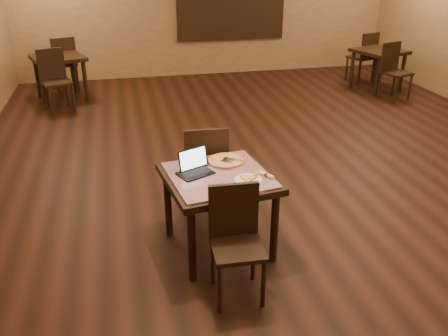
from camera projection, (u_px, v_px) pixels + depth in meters
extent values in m
plane|color=black|center=(282.00, 165.00, 6.17)|extent=(10.00, 10.00, 0.00)
cube|color=#92704A|center=(207.00, 3.00, 9.95)|extent=(8.00, 0.02, 3.00)
cube|color=teal|center=(231.00, 0.00, 10.00)|extent=(2.20, 0.04, 1.50)
cube|color=black|center=(231.00, 0.00, 9.98)|extent=(2.34, 0.02, 1.64)
cylinder|color=black|center=(192.00, 245.00, 3.91)|extent=(0.07, 0.07, 0.71)
cylinder|color=black|center=(168.00, 203.00, 4.55)|extent=(0.07, 0.07, 0.71)
cylinder|color=black|center=(274.00, 227.00, 4.16)|extent=(0.07, 0.07, 0.71)
cylinder|color=black|center=(241.00, 189.00, 4.80)|extent=(0.07, 0.07, 0.71)
cube|color=black|center=(219.00, 179.00, 4.20)|extent=(1.04, 1.04, 0.06)
cube|color=#291BAF|center=(219.00, 175.00, 4.19)|extent=(0.95, 0.95, 0.02)
cylinder|color=black|center=(220.00, 289.00, 3.62)|extent=(0.04, 0.04, 0.43)
cylinder|color=black|center=(213.00, 262.00, 3.93)|extent=(0.04, 0.04, 0.43)
cylinder|color=black|center=(263.00, 284.00, 3.67)|extent=(0.04, 0.04, 0.43)
cylinder|color=black|center=(253.00, 258.00, 3.98)|extent=(0.04, 0.04, 0.43)
cube|color=black|center=(238.00, 249.00, 3.70)|extent=(0.42, 0.42, 0.04)
cube|color=black|center=(234.00, 210.00, 3.76)|extent=(0.40, 0.06, 0.46)
cylinder|color=black|center=(220.00, 182.00, 5.22)|extent=(0.04, 0.04, 0.47)
cylinder|color=black|center=(225.00, 198.00, 4.89)|extent=(0.04, 0.04, 0.47)
cylinder|color=black|center=(186.00, 184.00, 5.17)|extent=(0.04, 0.04, 0.47)
cylinder|color=black|center=(189.00, 201.00, 4.83)|extent=(0.04, 0.04, 0.47)
cube|color=black|center=(205.00, 169.00, 4.92)|extent=(0.46, 0.46, 0.04)
cube|color=black|center=(207.00, 153.00, 4.63)|extent=(0.44, 0.07, 0.50)
cube|color=black|center=(195.00, 173.00, 4.18)|extent=(0.35, 0.31, 0.01)
cube|color=black|center=(193.00, 159.00, 4.23)|extent=(0.29, 0.16, 0.20)
cube|color=#C5E0FA|center=(193.00, 159.00, 4.23)|extent=(0.26, 0.14, 0.17)
cylinder|color=white|center=(248.00, 180.00, 4.06)|extent=(0.24, 0.24, 0.01)
cylinder|color=silver|center=(226.00, 162.00, 4.42)|extent=(0.36, 0.36, 0.01)
cylinder|color=beige|center=(226.00, 161.00, 4.41)|extent=(0.32, 0.32, 0.02)
torus|color=gold|center=(226.00, 160.00, 4.41)|extent=(0.33, 0.33, 0.02)
cube|color=silver|center=(228.00, 160.00, 4.39)|extent=(0.28, 0.25, 0.01)
cylinder|color=white|center=(267.00, 175.00, 4.13)|extent=(0.11, 0.15, 0.03)
cylinder|color=#AE1815|center=(267.00, 175.00, 4.13)|extent=(0.05, 0.04, 0.04)
cylinder|color=black|center=(378.00, 77.00, 8.85)|extent=(0.07, 0.07, 0.74)
cylinder|color=black|center=(352.00, 69.00, 9.37)|extent=(0.07, 0.07, 0.74)
cylinder|color=black|center=(402.00, 72.00, 9.15)|extent=(0.07, 0.07, 0.74)
cylinder|color=black|center=(376.00, 66.00, 9.68)|extent=(0.07, 0.07, 0.74)
cube|color=black|center=(380.00, 51.00, 9.10)|extent=(1.05, 1.05, 0.06)
cylinder|color=black|center=(395.00, 91.00, 8.49)|extent=(0.04, 0.04, 0.47)
cylinder|color=black|center=(379.00, 86.00, 8.78)|extent=(0.04, 0.04, 0.47)
cylinder|color=black|center=(410.00, 88.00, 8.66)|extent=(0.04, 0.04, 0.47)
cylinder|color=black|center=(394.00, 83.00, 8.95)|extent=(0.04, 0.04, 0.47)
cube|color=black|center=(397.00, 73.00, 8.61)|extent=(0.55, 0.55, 0.04)
cube|color=black|center=(390.00, 56.00, 8.65)|extent=(0.43, 0.17, 0.50)
cylinder|color=black|center=(360.00, 67.00, 10.15)|extent=(0.04, 0.04, 0.47)
cylinder|color=black|center=(373.00, 70.00, 9.86)|extent=(0.04, 0.04, 0.47)
cylinder|color=black|center=(347.00, 69.00, 9.98)|extent=(0.04, 0.04, 0.47)
cylinder|color=black|center=(360.00, 73.00, 9.69)|extent=(0.04, 0.04, 0.47)
cube|color=black|center=(361.00, 57.00, 9.81)|extent=(0.55, 0.55, 0.04)
cube|color=black|center=(370.00, 46.00, 9.54)|extent=(0.43, 0.17, 0.50)
cylinder|color=black|center=(46.00, 86.00, 8.22)|extent=(0.07, 0.07, 0.76)
cylinder|color=black|center=(37.00, 78.00, 8.75)|extent=(0.07, 0.07, 0.76)
cylinder|color=black|center=(85.00, 81.00, 8.55)|extent=(0.07, 0.07, 0.76)
cylinder|color=black|center=(74.00, 73.00, 9.08)|extent=(0.07, 0.07, 0.76)
cube|color=black|center=(58.00, 58.00, 8.48)|extent=(1.09, 1.09, 0.06)
cylinder|color=black|center=(50.00, 102.00, 7.86)|extent=(0.04, 0.04, 0.48)
cylinder|color=black|center=(45.00, 96.00, 8.15)|extent=(0.04, 0.04, 0.48)
cylinder|color=black|center=(73.00, 98.00, 8.04)|extent=(0.04, 0.04, 0.48)
cylinder|color=black|center=(67.00, 93.00, 8.34)|extent=(0.04, 0.04, 0.48)
cube|color=black|center=(57.00, 82.00, 7.99)|extent=(0.57, 0.57, 0.04)
cube|color=black|center=(51.00, 64.00, 8.02)|extent=(0.44, 0.19, 0.51)
cylinder|color=black|center=(72.00, 74.00, 9.56)|extent=(0.04, 0.04, 0.48)
cylinder|color=black|center=(78.00, 78.00, 9.27)|extent=(0.04, 0.04, 0.48)
cylinder|color=black|center=(53.00, 77.00, 9.38)|extent=(0.04, 0.04, 0.48)
cylinder|color=black|center=(58.00, 81.00, 9.08)|extent=(0.04, 0.04, 0.48)
cube|color=black|center=(63.00, 64.00, 9.21)|extent=(0.57, 0.57, 0.04)
cube|color=black|center=(64.00, 52.00, 8.94)|extent=(0.44, 0.19, 0.51)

